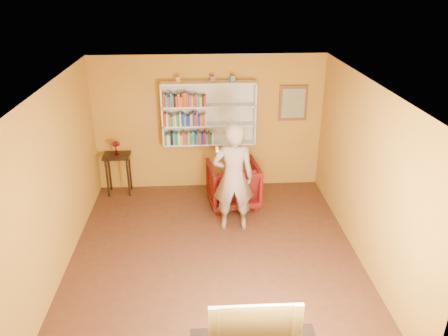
{
  "coord_description": "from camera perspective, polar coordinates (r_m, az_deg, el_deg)",
  "views": [
    {
      "loc": [
        -0.19,
        -5.72,
        4.09
      ],
      "look_at": [
        0.2,
        0.75,
        1.17
      ],
      "focal_mm": 35.0,
      "sensor_mm": 36.0,
      "label": 1
    }
  ],
  "objects": [
    {
      "name": "bookshelf",
      "position": [
        8.51,
        -2.0,
        7.19
      ],
      "size": [
        1.8,
        0.29,
        1.23
      ],
      "color": "silver",
      "rests_on": "room_shell"
    },
    {
      "name": "books_row_upper",
      "position": [
        8.33,
        -5.26,
        8.82
      ],
      "size": [
        0.81,
        0.19,
        0.27
      ],
      "color": "#9C2D18",
      "rests_on": "bookshelf"
    },
    {
      "name": "ruby_lustre",
      "position": [
        8.69,
        -13.98,
        2.91
      ],
      "size": [
        0.17,
        0.17,
        0.27
      ],
      "color": "maroon",
      "rests_on": "console_table"
    },
    {
      "name": "television",
      "position": [
        4.83,
        3.99,
        -19.22
      ],
      "size": [
        0.97,
        0.13,
        0.56
      ],
      "primitive_type": "imported",
      "rotation": [
        0.0,
        0.0,
        -0.0
      ],
      "color": "black",
      "rests_on": "tv_cabinet"
    },
    {
      "name": "framed_painting",
      "position": [
        8.71,
        9.01,
        8.37
      ],
      "size": [
        0.55,
        0.05,
        0.7
      ],
      "color": "#5B321A",
      "rests_on": "room_shell"
    },
    {
      "name": "game_remote",
      "position": [
        6.75,
        -0.91,
        2.44
      ],
      "size": [
        0.04,
        0.15,
        0.04
      ],
      "primitive_type": "cube",
      "color": "white",
      "rests_on": "person"
    },
    {
      "name": "ornament_right",
      "position": [
        8.3,
        1.15,
        11.61
      ],
      "size": [
        0.09,
        0.09,
        0.12
      ],
      "primitive_type": "cube",
      "color": "slate",
      "rests_on": "bookshelf"
    },
    {
      "name": "ornament_left",
      "position": [
        8.28,
        -6.01,
        11.43
      ],
      "size": [
        0.08,
        0.08,
        0.11
      ],
      "primitive_type": "cube",
      "color": "#C66538",
      "rests_on": "bookshelf"
    },
    {
      "name": "ornament_centre",
      "position": [
        8.28,
        -1.51,
        11.56
      ],
      "size": [
        0.08,
        0.08,
        0.11
      ],
      "primitive_type": "cube",
      "color": "maroon",
      "rests_on": "bookshelf"
    },
    {
      "name": "console_table",
      "position": [
        8.82,
        -13.76,
        0.86
      ],
      "size": [
        0.51,
        0.39,
        0.84
      ],
      "color": "black",
      "rests_on": "ground"
    },
    {
      "name": "armchair",
      "position": [
        8.26,
        1.21,
        -2.08
      ],
      "size": [
        1.02,
        1.04,
        0.85
      ],
      "primitive_type": "imported",
      "rotation": [
        0.0,
        0.0,
        3.27
      ],
      "color": "#490508",
      "rests_on": "ground"
    },
    {
      "name": "room_shell",
      "position": [
        6.5,
        -1.32,
        -3.98
      ],
      "size": [
        5.3,
        5.8,
        2.88
      ],
      "color": "#412214",
      "rests_on": "ground"
    },
    {
      "name": "person",
      "position": [
        7.26,
        1.22,
        -1.3
      ],
      "size": [
        0.7,
        0.46,
        1.91
      ],
      "primitive_type": "imported",
      "rotation": [
        0.0,
        0.0,
        3.14
      ],
      "color": "#7B695A",
      "rests_on": "ground"
    },
    {
      "name": "books_row_middle",
      "position": [
        8.43,
        -5.15,
        6.33
      ],
      "size": [
        0.81,
        0.19,
        0.27
      ],
      "color": "#9C2D18",
      "rests_on": "bookshelf"
    },
    {
      "name": "books_row_lower",
      "position": [
        8.56,
        -4.59,
        3.93
      ],
      "size": [
        0.95,
        0.19,
        0.26
      ],
      "color": "#1A7948",
      "rests_on": "bookshelf"
    }
  ]
}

